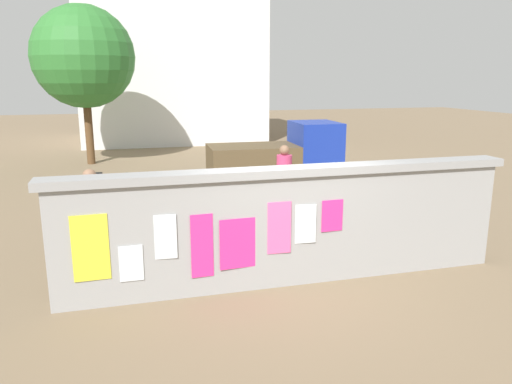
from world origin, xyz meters
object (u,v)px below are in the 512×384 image
(auto_rickshaw_truck, at_px, (281,157))
(bicycle_near, at_px, (189,210))
(bicycle_far, at_px, (106,197))
(tree_roadside, at_px, (83,57))
(motorcycle, at_px, (286,224))
(person_bystander, at_px, (92,207))
(person_walking, at_px, (284,174))

(auto_rickshaw_truck, bearing_deg, bicycle_near, -135.60)
(auto_rickshaw_truck, distance_m, bicycle_near, 4.21)
(bicycle_far, bearing_deg, tree_roadside, 95.52)
(motorcycle, bearing_deg, person_bystander, 177.03)
(auto_rickshaw_truck, height_order, person_walking, auto_rickshaw_truck)
(person_walking, bearing_deg, motorcycle, -107.47)
(bicycle_near, distance_m, bicycle_far, 2.33)
(motorcycle, distance_m, bicycle_far, 4.70)
(motorcycle, bearing_deg, person_walking, 72.53)
(tree_roadside, bearing_deg, motorcycle, -69.57)
(person_bystander, bearing_deg, person_walking, 25.16)
(tree_roadside, bearing_deg, auto_rickshaw_truck, -46.72)
(auto_rickshaw_truck, relative_size, bicycle_near, 2.14)
(person_walking, xyz_separation_m, tree_roadside, (-4.53, 8.40, 2.75))
(motorcycle, bearing_deg, bicycle_far, 133.11)
(auto_rickshaw_truck, xyz_separation_m, bicycle_far, (-4.68, -1.32, -0.54))
(bicycle_near, distance_m, tree_roadside, 9.54)
(person_bystander, height_order, tree_roadside, tree_roadside)
(bicycle_far, height_order, person_walking, person_walking)
(person_walking, bearing_deg, bicycle_far, 160.14)
(bicycle_far, bearing_deg, person_walking, -19.86)
(motorcycle, height_order, person_walking, person_walking)
(tree_roadside, bearing_deg, person_walking, -61.66)
(auto_rickshaw_truck, relative_size, tree_roadside, 0.66)
(auto_rickshaw_truck, height_order, motorcycle, auto_rickshaw_truck)
(person_bystander, bearing_deg, bicycle_near, 42.48)
(motorcycle, xyz_separation_m, bicycle_near, (-1.52, 1.83, -0.10))
(bicycle_near, height_order, bicycle_far, same)
(bicycle_far, xyz_separation_m, person_bystander, (-0.12, -3.26, 0.62))
(auto_rickshaw_truck, height_order, bicycle_near, auto_rickshaw_truck)
(auto_rickshaw_truck, bearing_deg, person_bystander, -136.31)
(bicycle_near, bearing_deg, tree_roadside, 105.40)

